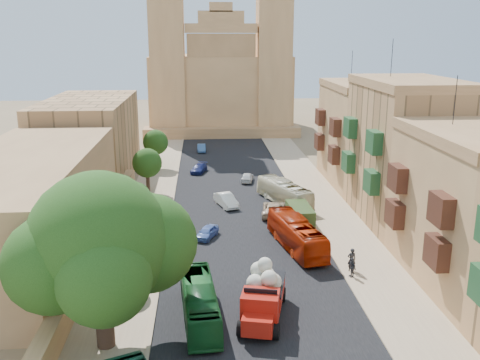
{
  "coord_description": "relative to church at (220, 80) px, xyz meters",
  "views": [
    {
      "loc": [
        -3.63,
        -24.39,
        17.71
      ],
      "look_at": [
        0.0,
        26.0,
        4.0
      ],
      "focal_mm": 40.0,
      "sensor_mm": 36.0,
      "label": 1
    }
  ],
  "objects": [
    {
      "name": "sidewalk_west",
      "position": [
        -9.5,
        -48.61,
        -9.51
      ],
      "size": [
        5.0,
        140.0,
        0.01
      ],
      "primitive_type": "cube",
      "color": "tan",
      "rests_on": "ground"
    },
    {
      "name": "kerb_west",
      "position": [
        -7.0,
        -48.61,
        -9.46
      ],
      "size": [
        0.25,
        140.0,
        0.12
      ],
      "primitive_type": "cube",
      "color": "tan",
      "rests_on": "ground"
    },
    {
      "name": "street_tree_d",
      "position": [
        -10.0,
        -30.61,
        -5.96
      ],
      "size": [
        3.45,
        3.45,
        5.31
      ],
      "color": "#39261C",
      "rests_on": "ground"
    },
    {
      "name": "west_building_low",
      "position": [
        -18.0,
        -60.61,
        -5.32
      ],
      "size": [
        10.0,
        28.0,
        8.4
      ],
      "primitive_type": "cube",
      "color": "#A07246",
      "rests_on": "ground"
    },
    {
      "name": "pedestrian_c",
      "position": [
        7.5,
        -66.49,
        -8.75
      ],
      "size": [
        0.63,
        0.96,
        1.52
      ],
      "primitive_type": "imported",
      "rotation": [
        0.0,
        0.0,
        5.02
      ],
      "color": "#37383E",
      "rests_on": "ground"
    },
    {
      "name": "townhouse_d",
      "position": [
        15.95,
        -39.61,
        -3.36
      ],
      "size": [
        9.0,
        14.0,
        15.9
      ],
      "color": "tan",
      "rests_on": "ground"
    },
    {
      "name": "street_tree_b",
      "position": [
        -10.0,
        -54.61,
        -6.5
      ],
      "size": [
        2.94,
        2.94,
        4.51
      ],
      "color": "#39261C",
      "rests_on": "ground"
    },
    {
      "name": "townhouse_c",
      "position": [
        15.95,
        -53.61,
        -2.61
      ],
      "size": [
        9.0,
        14.0,
        17.4
      ],
      "color": "tan",
      "rests_on": "ground"
    },
    {
      "name": "car_cream",
      "position": [
        3.48,
        -51.78,
        -8.85
      ],
      "size": [
        2.94,
        5.07,
        1.33
      ],
      "primitive_type": "imported",
      "rotation": [
        0.0,
        0.0,
        2.98
      ],
      "color": "tan",
      "rests_on": "ground"
    },
    {
      "name": "car_blue_b",
      "position": [
        -3.76,
        -20.45,
        -8.93
      ],
      "size": [
        1.31,
        3.57,
        1.17
      ],
      "primitive_type": "imported",
      "rotation": [
        0.0,
        0.0,
        0.02
      ],
      "color": "#3C639A",
      "rests_on": "ground"
    },
    {
      "name": "car_white_a",
      "position": [
        -1.19,
        -48.5,
        -8.83
      ],
      "size": [
        2.69,
        4.41,
        1.37
      ],
      "primitive_type": "imported",
      "rotation": [
        0.0,
        0.0,
        0.32
      ],
      "color": "white",
      "rests_on": "ground"
    },
    {
      "name": "car_dkblue",
      "position": [
        -4.13,
        -33.68,
        -8.96
      ],
      "size": [
        2.56,
        4.1,
        1.11
      ],
      "primitive_type": "imported",
      "rotation": [
        0.0,
        0.0,
        -0.28
      ],
      "color": "navy",
      "rests_on": "ground"
    },
    {
      "name": "car_white_b",
      "position": [
        1.91,
        -38.7,
        -8.94
      ],
      "size": [
        1.98,
        3.55,
        1.14
      ],
      "primitive_type": "imported",
      "rotation": [
        0.0,
        0.0,
        2.94
      ],
      "color": "silver",
      "rests_on": "ground"
    },
    {
      "name": "church",
      "position": [
        0.0,
        0.0,
        0.0
      ],
      "size": [
        28.0,
        22.5,
        36.3
      ],
      "color": "tan",
      "rests_on": "ground"
    },
    {
      "name": "sidewalk_east",
      "position": [
        9.5,
        -48.61,
        -9.51
      ],
      "size": [
        5.0,
        140.0,
        0.01
      ],
      "primitive_type": "cube",
      "color": "tan",
      "rests_on": "ground"
    },
    {
      "name": "kerb_east",
      "position": [
        7.0,
        -48.61,
        -9.46
      ],
      "size": [
        0.25,
        140.0,
        0.12
      ],
      "primitive_type": "cube",
      "color": "tan",
      "rests_on": "ground"
    },
    {
      "name": "west_building_mid",
      "position": [
        -18.0,
        -34.61,
        -4.52
      ],
      "size": [
        10.0,
        22.0,
        10.0
      ],
      "primitive_type": "cube",
      "color": "tan",
      "rests_on": "ground"
    },
    {
      "name": "west_wall",
      "position": [
        -12.5,
        -58.61,
        -8.62
      ],
      "size": [
        1.0,
        40.0,
        1.8
      ],
      "primitive_type": "cube",
      "color": "tan",
      "rests_on": "ground"
    },
    {
      "name": "bus_red_east",
      "position": [
        4.25,
        -60.73,
        -8.21
      ],
      "size": [
        3.94,
        9.6,
        2.61
      ],
      "primitive_type": "imported",
      "rotation": [
        0.0,
        0.0,
        3.33
      ],
      "color": "#AF2304",
      "rests_on": "ground"
    },
    {
      "name": "pedestrian_a",
      "position": [
        7.75,
        -65.45,
        -8.59
      ],
      "size": [
        0.7,
        0.48,
        1.86
      ],
      "primitive_type": "imported",
      "rotation": [
        0.0,
        0.0,
        3.19
      ],
      "color": "#262527",
      "rests_on": "ground"
    },
    {
      "name": "car_blue_a",
      "position": [
        -3.34,
        -57.62,
        -8.98
      ],
      "size": [
        2.46,
        3.41,
        1.08
      ],
      "primitive_type": "imported",
      "rotation": [
        0.0,
        0.0,
        -0.42
      ],
      "color": "#4D6DB7",
      "rests_on": "ground"
    },
    {
      "name": "ficus_tree",
      "position": [
        -9.41,
        -74.61,
        -3.27
      ],
      "size": [
        10.57,
        9.72,
        10.57
      ],
      "color": "#39261C",
      "rests_on": "ground"
    },
    {
      "name": "road_surface",
      "position": [
        0.0,
        -48.61,
        -9.51
      ],
      "size": [
        14.0,
        140.0,
        0.01
      ],
      "primitive_type": "cube",
      "color": "black",
      "rests_on": "ground"
    },
    {
      "name": "townhouse_b",
      "position": [
        15.95,
        -67.61,
        -3.86
      ],
      "size": [
        9.0,
        14.0,
        14.9
      ],
      "color": "tan",
      "rests_on": "ground"
    },
    {
      "name": "bus_cream_east",
      "position": [
        5.15,
        -48.04,
        -8.27
      ],
      "size": [
        5.23,
        9.05,
        2.48
      ],
      "primitive_type": "imported",
      "rotation": [
        0.0,
        0.0,
        3.52
      ],
      "color": "beige",
      "rests_on": "ground"
    },
    {
      "name": "street_tree_c",
      "position": [
        -10.0,
        -42.61,
        -6.02
      ],
      "size": [
        3.4,
        3.4,
        5.22
      ],
      "color": "#39261C",
      "rests_on": "ground"
    },
    {
      "name": "olive_pickup",
      "position": [
        5.64,
        -54.8,
        -8.59
      ],
      "size": [
        2.24,
        4.66,
        1.89
      ],
      "color": "#2F451A",
      "rests_on": "ground"
    },
    {
      "name": "bus_green_north",
      "position": [
        -4.0,
        -71.99,
        -8.32
      ],
      "size": [
        2.75,
        8.74,
        2.39
      ],
      "primitive_type": "imported",
      "rotation": [
        0.0,
        0.0,
        0.09
      ],
      "color": "#165522",
      "rests_on": "ground"
    },
    {
      "name": "red_truck",
      "position": [
        0.08,
        -72.04,
        -7.86
      ],
      "size": [
        3.79,
        6.77,
        3.76
      ],
      "color": "#B8190E",
      "rests_on": "ground"
    },
    {
      "name": "street_tree_a",
      "position": [
        -10.0,
        -66.61,
        -6.54
      ],
      "size": [
        2.9,
        2.9,
        4.46
      ],
      "color": "#39261C",
      "rests_on": "ground"
    }
  ]
}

